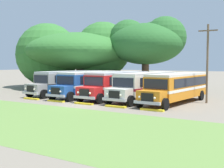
% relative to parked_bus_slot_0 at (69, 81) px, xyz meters
% --- Properties ---
extents(ground_plane, '(220.00, 220.00, 0.00)m').
position_rel_parked_bus_slot_0_xyz_m(ground_plane, '(7.04, -6.07, -1.58)').
color(ground_plane, slate).
extents(foreground_grass_strip, '(80.00, 11.05, 0.01)m').
position_rel_parked_bus_slot_0_xyz_m(foreground_grass_strip, '(7.04, -13.81, -1.58)').
color(foreground_grass_strip, olive).
rests_on(foreground_grass_strip, ground_plane).
extents(parked_bus_slot_0, '(3.40, 10.95, 2.82)m').
position_rel_parked_bus_slot_0_xyz_m(parked_bus_slot_0, '(0.00, 0.00, 0.00)').
color(parked_bus_slot_0, '#9E9993').
rests_on(parked_bus_slot_0, ground_plane).
extents(parked_bus_slot_1, '(2.75, 10.85, 2.82)m').
position_rel_parked_bus_slot_0_xyz_m(parked_bus_slot_1, '(3.58, -0.39, 0.00)').
color(parked_bus_slot_1, '#23519E').
rests_on(parked_bus_slot_1, ground_plane).
extents(parked_bus_slot_2, '(2.78, 10.85, 2.82)m').
position_rel_parked_bus_slot_0_xyz_m(parked_bus_slot_2, '(6.99, -0.14, 0.00)').
color(parked_bus_slot_2, red).
rests_on(parked_bus_slot_2, ground_plane).
extents(parked_bus_slot_3, '(3.03, 10.89, 2.82)m').
position_rel_parked_bus_slot_0_xyz_m(parked_bus_slot_3, '(10.39, -0.10, 0.00)').
color(parked_bus_slot_3, silver).
rests_on(parked_bus_slot_3, ground_plane).
extents(parked_bus_slot_4, '(3.18, 10.91, 2.82)m').
position_rel_parked_bus_slot_0_xyz_m(parked_bus_slot_4, '(13.82, -0.36, 0.00)').
color(parked_bus_slot_4, orange).
rests_on(parked_bus_slot_4, ground_plane).
extents(curb_wheelstop_0, '(2.00, 0.36, 0.15)m').
position_rel_parked_bus_slot_0_xyz_m(curb_wheelstop_0, '(0.11, -6.10, -1.51)').
color(curb_wheelstop_0, yellow).
rests_on(curb_wheelstop_0, ground_plane).
extents(curb_wheelstop_1, '(2.00, 0.36, 0.15)m').
position_rel_parked_bus_slot_0_xyz_m(curb_wheelstop_1, '(3.57, -6.10, -1.51)').
color(curb_wheelstop_1, yellow).
rests_on(curb_wheelstop_1, ground_plane).
extents(curb_wheelstop_2, '(2.00, 0.36, 0.15)m').
position_rel_parked_bus_slot_0_xyz_m(curb_wheelstop_2, '(7.04, -6.10, -1.51)').
color(curb_wheelstop_2, yellow).
rests_on(curb_wheelstop_2, ground_plane).
extents(curb_wheelstop_3, '(2.00, 0.36, 0.15)m').
position_rel_parked_bus_slot_0_xyz_m(curb_wheelstop_3, '(10.50, -6.10, -1.51)').
color(curb_wheelstop_3, yellow).
rests_on(curb_wheelstop_3, ground_plane).
extents(curb_wheelstop_4, '(2.00, 0.36, 0.15)m').
position_rel_parked_bus_slot_0_xyz_m(curb_wheelstop_4, '(13.96, -6.10, -1.51)').
color(curb_wheelstop_4, yellow).
rests_on(curb_wheelstop_4, ground_plane).
extents(broad_shade_tree, '(10.52, 10.59, 10.11)m').
position_rel_parked_bus_slot_0_xyz_m(broad_shade_tree, '(5.29, 10.64, 5.09)').
color(broad_shade_tree, brown).
rests_on(broad_shade_tree, ground_plane).
extents(secondary_tree, '(17.79, 17.01, 9.88)m').
position_rel_parked_bus_slot_0_xyz_m(secondary_tree, '(-5.68, 8.73, 3.84)').
color(secondary_tree, brown).
rests_on(secondary_tree, ground_plane).
extents(utility_pole, '(1.80, 0.20, 7.45)m').
position_rel_parked_bus_slot_0_xyz_m(utility_pole, '(16.28, 1.02, 2.39)').
color(utility_pole, brown).
rests_on(utility_pole, ground_plane).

